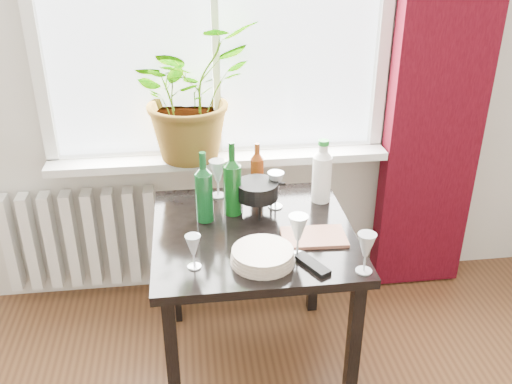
{
  "coord_description": "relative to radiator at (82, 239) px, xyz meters",
  "views": [
    {
      "loc": [
        -0.16,
        -0.54,
        1.98
      ],
      "look_at": [
        0.11,
        1.55,
        0.92
      ],
      "focal_mm": 40.0,
      "sensor_mm": 36.0,
      "label": 1
    }
  ],
  "objects": [
    {
      "name": "windowsill",
      "position": [
        0.75,
        -0.03,
        0.44
      ],
      "size": [
        1.72,
        0.2,
        0.04
      ],
      "color": "white",
      "rests_on": "ground"
    },
    {
      "name": "fondue_pot",
      "position": [
        0.89,
        -0.47,
        0.43
      ],
      "size": [
        0.25,
        0.23,
        0.15
      ],
      "primitive_type": null,
      "rotation": [
        0.0,
        0.0,
        0.21
      ],
      "color": "black",
      "rests_on": "table"
    },
    {
      "name": "wineglass_far_right",
      "position": [
        1.23,
        -0.99,
        0.44
      ],
      "size": [
        0.09,
        0.09,
        0.17
      ],
      "primitive_type": null,
      "rotation": [
        0.0,
        0.0,
        0.29
      ],
      "color": "silver",
      "rests_on": "table"
    },
    {
      "name": "potted_plant",
      "position": [
        0.62,
        -0.03,
        0.8
      ],
      "size": [
        0.79,
        0.78,
        0.67
      ],
      "primitive_type": "imported",
      "rotation": [
        0.0,
        0.0,
        0.62
      ],
      "color": "#387C21",
      "rests_on": "windowsill"
    },
    {
      "name": "plate_stack",
      "position": [
        0.86,
        -0.88,
        0.39
      ],
      "size": [
        0.33,
        0.33,
        0.05
      ],
      "primitive_type": "cylinder",
      "rotation": [
        0.0,
        0.0,
        -0.35
      ],
      "color": "beige",
      "rests_on": "table"
    },
    {
      "name": "bottle_amber",
      "position": [
        0.91,
        -0.28,
        0.49
      ],
      "size": [
        0.07,
        0.07,
        0.26
      ],
      "primitive_type": null,
      "rotation": [
        0.0,
        0.0,
        -0.08
      ],
      "color": "maroon",
      "rests_on": "table"
    },
    {
      "name": "wineglass_front_left",
      "position": [
        0.59,
        -0.88,
        0.43
      ],
      "size": [
        0.08,
        0.08,
        0.14
      ],
      "primitive_type": null,
      "rotation": [
        0.0,
        0.0,
        -0.41
      ],
      "color": "silver",
      "rests_on": "table"
    },
    {
      "name": "radiator",
      "position": [
        0.0,
        0.0,
        0.0
      ],
      "size": [
        0.8,
        0.1,
        0.55
      ],
      "color": "silver",
      "rests_on": "ground"
    },
    {
      "name": "table",
      "position": [
        0.85,
        -0.63,
        0.27
      ],
      "size": [
        0.85,
        0.85,
        0.74
      ],
      "color": "black",
      "rests_on": "ground"
    },
    {
      "name": "wine_bottle_right",
      "position": [
        0.78,
        -0.47,
        0.53
      ],
      "size": [
        0.08,
        0.08,
        0.35
      ],
      "primitive_type": null,
      "rotation": [
        0.0,
        0.0,
        -0.02
      ],
      "color": "#0D4614",
      "rests_on": "table"
    },
    {
      "name": "wineglass_back_left",
      "position": [
        0.72,
        -0.29,
        0.45
      ],
      "size": [
        0.1,
        0.1,
        0.19
      ],
      "primitive_type": null,
      "rotation": [
        0.0,
        0.0,
        -0.41
      ],
      "color": "silver",
      "rests_on": "table"
    },
    {
      "name": "wineglass_back_center",
      "position": [
        0.98,
        -0.44,
        0.45
      ],
      "size": [
        0.09,
        0.09,
        0.18
      ],
      "primitive_type": null,
      "rotation": [
        0.0,
        0.0,
        -0.22
      ],
      "color": "#B0B7BD",
      "rests_on": "table"
    },
    {
      "name": "tv_remote",
      "position": [
        1.04,
        -0.93,
        0.37
      ],
      "size": [
        0.12,
        0.17,
        0.02
      ],
      "primitive_type": "cube",
      "rotation": [
        0.0,
        0.0,
        0.48
      ],
      "color": "black",
      "rests_on": "table"
    },
    {
      "name": "wine_bottle_left",
      "position": [
        0.65,
        -0.51,
        0.52
      ],
      "size": [
        0.09,
        0.09,
        0.33
      ],
      "primitive_type": null,
      "rotation": [
        0.0,
        0.0,
        0.27
      ],
      "color": "#0D441A",
      "rests_on": "table"
    },
    {
      "name": "cleaning_bottle",
      "position": [
        1.2,
        -0.4,
        0.52
      ],
      "size": [
        0.1,
        0.1,
        0.31
      ],
      "primitive_type": null,
      "rotation": [
        0.0,
        0.0,
        0.1
      ],
      "color": "white",
      "rests_on": "table"
    },
    {
      "name": "curtain",
      "position": [
        1.87,
        -0.06,
        0.92
      ],
      "size": [
        0.5,
        0.12,
        2.56
      ],
      "color": "#34040C",
      "rests_on": "ground"
    },
    {
      "name": "cutting_board",
      "position": [
        1.09,
        -0.73,
        0.37
      ],
      "size": [
        0.27,
        0.18,
        0.01
      ],
      "primitive_type": "cube",
      "rotation": [
        0.0,
        0.0,
        -0.05
      ],
      "color": "#A5634A",
      "rests_on": "table"
    },
    {
      "name": "wineglass_front_right",
      "position": [
        1.0,
        -0.85,
        0.45
      ],
      "size": [
        0.1,
        0.1,
        0.19
      ],
      "primitive_type": null,
      "rotation": [
        0.0,
        0.0,
        -0.3
      ],
      "color": "#B6C0C4",
      "rests_on": "table"
    }
  ]
}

